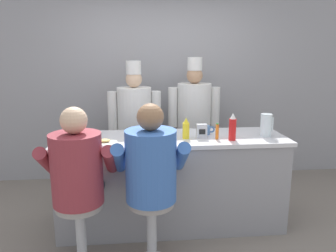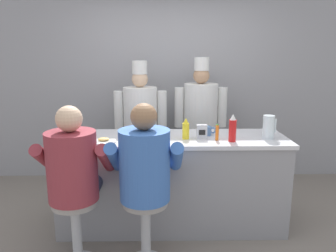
{
  "view_description": "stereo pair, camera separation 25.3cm",
  "coord_description": "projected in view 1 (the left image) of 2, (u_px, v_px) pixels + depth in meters",
  "views": [
    {
      "loc": [
        -0.34,
        -2.82,
        1.79
      ],
      "look_at": [
        -0.04,
        0.31,
        1.08
      ],
      "focal_mm": 35.0,
      "sensor_mm": 36.0,
      "label": 1
    },
    {
      "loc": [
        -0.09,
        -2.84,
        1.79
      ],
      "look_at": [
        -0.04,
        0.31,
        1.08
      ],
      "focal_mm": 35.0,
      "sensor_mm": 36.0,
      "label": 2
    }
  ],
  "objects": [
    {
      "name": "ketchup_bottle_red",
      "position": [
        233.0,
        128.0,
        3.14
      ],
      "size": [
        0.07,
        0.07,
        0.27
      ],
      "color": "red",
      "rests_on": "diner_counter"
    },
    {
      "name": "cook_in_whites_far",
      "position": [
        194.0,
        118.0,
        4.28
      ],
      "size": [
        0.68,
        0.43,
        1.73
      ],
      "color": "#232328",
      "rests_on": "ground_plane"
    },
    {
      "name": "coffee_mug_blue",
      "position": [
        206.0,
        130.0,
        3.38
      ],
      "size": [
        0.15,
        0.1,
        0.09
      ],
      "color": "#4C7AB2",
      "rests_on": "diner_counter"
    },
    {
      "name": "cereal_bowl",
      "position": [
        162.0,
        140.0,
        3.06
      ],
      "size": [
        0.13,
        0.13,
        0.05
      ],
      "color": "white",
      "rests_on": "diner_counter"
    },
    {
      "name": "coffee_mug_tan",
      "position": [
        84.0,
        135.0,
        3.18
      ],
      "size": [
        0.12,
        0.08,
        0.09
      ],
      "color": "beige",
      "rests_on": "diner_counter"
    },
    {
      "name": "hot_sauce_bottle_orange",
      "position": [
        217.0,
        132.0,
        3.18
      ],
      "size": [
        0.03,
        0.03,
        0.16
      ],
      "color": "orange",
      "rests_on": "diner_counter"
    },
    {
      "name": "napkin_dispenser_chrome",
      "position": [
        202.0,
        131.0,
        3.23
      ],
      "size": [
        0.1,
        0.06,
        0.14
      ],
      "color": "silver",
      "rests_on": "diner_counter"
    },
    {
      "name": "diner_counter",
      "position": [
        172.0,
        181.0,
        3.4
      ],
      "size": [
        2.3,
        0.69,
        0.96
      ],
      "color": "gray",
      "rests_on": "ground_plane"
    },
    {
      "name": "breakfast_plate",
      "position": [
        104.0,
        142.0,
        3.03
      ],
      "size": [
        0.24,
        0.24,
        0.05
      ],
      "color": "white",
      "rests_on": "diner_counter"
    },
    {
      "name": "water_pitcher_clear",
      "position": [
        266.0,
        125.0,
        3.29
      ],
      "size": [
        0.13,
        0.11,
        0.23
      ],
      "color": "silver",
      "rests_on": "diner_counter"
    },
    {
      "name": "ground_plane",
      "position": [
        175.0,
        241.0,
        3.16
      ],
      "size": [
        20.0,
        20.0,
        0.0
      ],
      "primitive_type": "plane",
      "color": "slate"
    },
    {
      "name": "diner_seated_blue",
      "position": [
        151.0,
        170.0,
        2.68
      ],
      "size": [
        0.63,
        0.62,
        1.4
      ],
      "color": "#B2B5BA",
      "rests_on": "ground_plane"
    },
    {
      "name": "diner_seated_maroon",
      "position": [
        78.0,
        173.0,
        2.63
      ],
      "size": [
        0.62,
        0.61,
        1.38
      ],
      "color": "#B2B5BA",
      "rests_on": "ground_plane"
    },
    {
      "name": "mustard_bottle_yellow",
      "position": [
        186.0,
        129.0,
        3.21
      ],
      "size": [
        0.07,
        0.07,
        0.21
      ],
      "color": "yellow",
      "rests_on": "diner_counter"
    },
    {
      "name": "wall_back",
      "position": [
        161.0,
        84.0,
        4.61
      ],
      "size": [
        10.0,
        0.06,
        2.7
      ],
      "color": "#99999E",
      "rests_on": "ground_plane"
    },
    {
      "name": "cook_in_whites_near",
      "position": [
        135.0,
        122.0,
        4.11
      ],
      "size": [
        0.66,
        0.42,
        1.69
      ],
      "color": "#232328",
      "rests_on": "ground_plane"
    }
  ]
}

